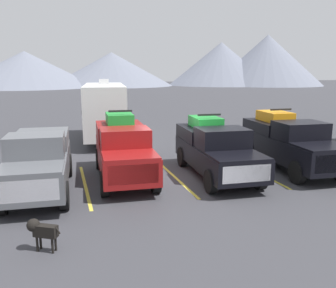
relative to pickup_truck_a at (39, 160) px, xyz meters
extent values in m
plane|color=#38383D|center=(5.21, 0.32, -1.15)|extent=(240.00, 240.00, 0.00)
cube|color=#595B60|center=(-0.01, -0.15, -0.23)|extent=(2.33, 5.69, 0.93)
cube|color=#595B60|center=(-0.13, -2.15, 0.28)|extent=(2.01, 1.67, 0.08)
cube|color=#595B60|center=(-0.04, -0.65, 0.65)|extent=(1.96, 1.56, 0.81)
cube|color=slate|center=(-0.07, -1.23, 0.69)|extent=(1.77, 0.33, 0.60)
cube|color=#595B60|center=(0.08, 1.36, 0.52)|extent=(2.11, 2.68, 0.56)
cube|color=silver|center=(-0.17, -2.90, -0.18)|extent=(1.70, 0.16, 0.65)
cylinder|color=black|center=(0.80, -2.09, -0.69)|extent=(0.33, 0.93, 0.92)
cylinder|color=black|center=(-1.04, -1.98, -0.69)|extent=(0.33, 0.93, 0.92)
cylinder|color=black|center=(1.02, 1.69, -0.69)|extent=(0.33, 0.93, 0.92)
cylinder|color=black|center=(-0.81, 1.80, -0.69)|extent=(0.33, 0.93, 0.92)
cube|color=maroon|center=(3.17, 0.54, -0.22)|extent=(2.29, 5.57, 0.95)
cube|color=maroon|center=(3.05, -1.42, 0.30)|extent=(1.98, 1.64, 0.08)
cube|color=maroon|center=(3.14, 0.05, 0.64)|extent=(1.93, 1.53, 0.75)
cube|color=slate|center=(3.11, -0.51, 0.67)|extent=(1.74, 0.32, 0.56)
cube|color=maroon|center=(3.26, 2.02, 0.58)|extent=(2.08, 2.62, 0.65)
cube|color=silver|center=(3.01, -2.15, -0.17)|extent=(1.68, 0.16, 0.67)
cylinder|color=black|center=(3.97, -1.36, -0.69)|extent=(0.33, 0.93, 0.91)
cylinder|color=black|center=(2.16, -1.26, -0.69)|extent=(0.33, 0.93, 0.91)
cylinder|color=black|center=(4.19, 2.34, -0.69)|extent=(0.33, 0.93, 0.91)
cylinder|color=black|center=(2.38, 2.45, -0.69)|extent=(0.33, 0.93, 0.91)
cube|color=green|center=(3.26, 2.02, 1.13)|extent=(1.18, 1.67, 0.45)
cylinder|color=black|center=(3.67, 1.44, 1.13)|extent=(0.21, 0.45, 0.44)
cylinder|color=black|center=(2.78, 1.49, 1.13)|extent=(0.21, 0.45, 0.44)
cylinder|color=black|center=(3.74, 2.54, 1.13)|extent=(0.21, 0.45, 0.44)
cylinder|color=black|center=(2.85, 2.59, 1.13)|extent=(0.21, 0.45, 0.44)
cube|color=black|center=(3.23, 1.56, 1.51)|extent=(0.99, 0.14, 0.08)
cube|color=black|center=(6.90, -0.15, -0.29)|extent=(2.39, 5.75, 0.86)
cube|color=black|center=(6.77, -2.17, 0.18)|extent=(2.07, 1.69, 0.08)
cube|color=black|center=(6.87, -0.65, 0.55)|extent=(2.02, 1.58, 0.81)
cube|color=slate|center=(6.83, -1.24, 0.59)|extent=(1.82, 0.34, 0.60)
cube|color=black|center=(6.99, 1.37, 0.42)|extent=(2.17, 2.71, 0.56)
cube|color=silver|center=(6.73, -2.93, -0.24)|extent=(1.75, 0.16, 0.60)
cylinder|color=black|center=(7.73, -2.12, -0.71)|extent=(0.33, 0.88, 0.87)
cylinder|color=black|center=(5.84, -2.00, -0.71)|extent=(0.33, 0.88, 0.87)
cylinder|color=black|center=(7.96, 1.71, -0.71)|extent=(0.33, 0.88, 0.87)
cylinder|color=black|center=(6.07, 1.82, -0.71)|extent=(0.33, 0.88, 0.87)
cube|color=green|center=(6.99, 1.37, 0.92)|extent=(1.23, 1.72, 0.45)
cylinder|color=black|center=(7.42, 0.78, 0.92)|extent=(0.21, 0.45, 0.44)
cylinder|color=black|center=(6.49, 0.83, 0.92)|extent=(0.21, 0.45, 0.44)
cylinder|color=black|center=(7.48, 1.91, 0.92)|extent=(0.21, 0.45, 0.44)
cylinder|color=black|center=(6.56, 1.97, 0.92)|extent=(0.21, 0.45, 0.44)
cube|color=black|center=(6.96, 0.91, 1.30)|extent=(1.03, 0.14, 0.08)
cube|color=black|center=(10.56, 0.00, -0.21)|extent=(2.44, 6.01, 0.96)
cube|color=black|center=(10.43, -2.11, 0.31)|extent=(2.10, 1.77, 0.08)
cube|color=black|center=(10.53, -0.52, 0.65)|extent=(2.06, 1.65, 0.77)
cube|color=slate|center=(10.49, -1.14, 0.69)|extent=(1.85, 0.33, 0.57)
cube|color=black|center=(10.66, 1.59, 0.53)|extent=(2.21, 2.83, 0.52)
cube|color=silver|center=(10.38, -2.91, -0.16)|extent=(1.78, 0.17, 0.67)
cylinder|color=black|center=(9.48, -1.94, -0.69)|extent=(0.33, 0.93, 0.91)
cylinder|color=black|center=(11.64, 1.95, -0.69)|extent=(0.33, 0.93, 0.91)
cylinder|color=black|center=(9.72, 2.06, -0.69)|extent=(0.33, 0.93, 0.91)
cube|color=orange|center=(10.66, 1.59, 1.02)|extent=(1.25, 1.80, 0.45)
cylinder|color=black|center=(11.09, 0.97, 1.01)|extent=(0.21, 0.45, 0.44)
cylinder|color=black|center=(10.15, 1.03, 1.01)|extent=(0.21, 0.45, 0.44)
cylinder|color=black|center=(11.16, 2.16, 1.01)|extent=(0.21, 0.45, 0.44)
cylinder|color=black|center=(10.22, 2.22, 1.01)|extent=(0.21, 0.45, 0.44)
cube|color=black|center=(10.63, 1.11, 1.39)|extent=(1.05, 0.14, 0.08)
cube|color=gold|center=(1.59, 0.24, -1.14)|extent=(0.12, 5.50, 0.01)
cube|color=gold|center=(5.21, 0.24, -1.14)|extent=(0.12, 5.50, 0.01)
cube|color=gold|center=(8.84, 0.24, -1.14)|extent=(0.12, 5.50, 0.01)
cube|color=gold|center=(12.46, 0.24, -1.14)|extent=(0.12, 5.50, 0.01)
cube|color=white|center=(3.47, 8.96, 0.85)|extent=(3.16, 7.47, 2.93)
cube|color=#595960|center=(2.31, 9.09, 0.99)|extent=(0.84, 6.91, 0.24)
cube|color=silver|center=(3.60, 10.04, 2.46)|extent=(0.68, 0.77, 0.30)
cube|color=#333333|center=(2.97, 4.76, -0.83)|extent=(0.26, 1.21, 0.12)
cylinder|color=black|center=(4.43, 7.97, -0.77)|extent=(0.31, 0.78, 0.76)
cylinder|color=black|center=(2.31, 8.22, -0.77)|extent=(0.31, 0.78, 0.76)
cylinder|color=black|center=(4.64, 9.69, -0.77)|extent=(0.31, 0.78, 0.76)
cylinder|color=black|center=(2.52, 9.95, -0.77)|extent=(0.31, 0.78, 0.76)
cube|color=black|center=(0.32, -4.77, -0.63)|extent=(0.61, 0.48, 0.29)
sphere|color=black|center=(0.04, -4.61, -0.51)|extent=(0.32, 0.32, 0.32)
cylinder|color=black|center=(0.60, -4.93, -0.57)|extent=(0.16, 0.11, 0.20)
cylinder|color=black|center=(0.11, -4.73, -0.96)|extent=(0.06, 0.06, 0.38)
cylinder|color=black|center=(0.18, -4.60, -0.96)|extent=(0.06, 0.06, 0.38)
cylinder|color=black|center=(0.46, -4.93, -0.96)|extent=(0.06, 0.06, 0.38)
cylinder|color=black|center=(0.53, -4.81, -0.96)|extent=(0.06, 0.06, 0.38)
cone|color=slate|center=(-7.00, 87.33, 3.36)|extent=(35.93, 35.93, 9.02)
cone|color=slate|center=(15.40, 89.89, 3.43)|extent=(33.83, 33.83, 9.15)
cone|color=slate|center=(46.65, 85.64, 4.95)|extent=(30.37, 30.37, 12.20)
cone|color=slate|center=(58.60, 80.41, 5.93)|extent=(31.35, 31.35, 14.16)
camera|label=1|loc=(0.81, -13.42, 3.19)|focal=38.78mm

